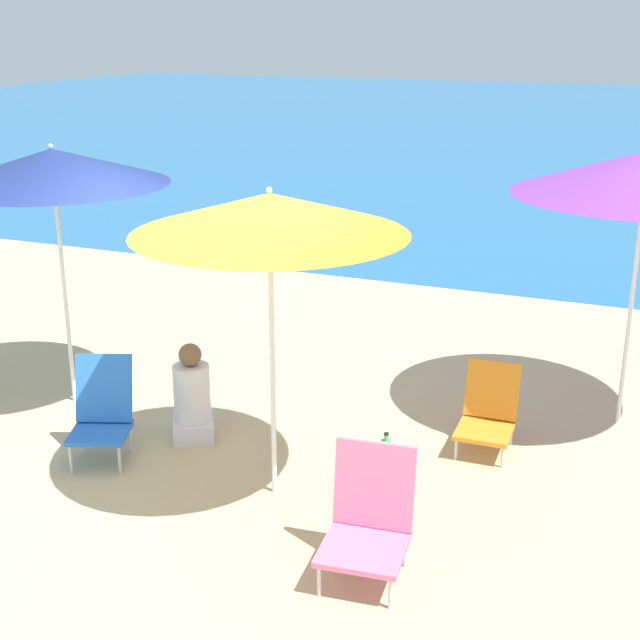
% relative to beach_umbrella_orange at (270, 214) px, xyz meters
% --- Properties ---
extents(ground_plane, '(60.00, 60.00, 0.00)m').
position_rel_beach_umbrella_orange_xyz_m(ground_plane, '(-0.60, -0.17, -2.05)').
color(ground_plane, '#C6B284').
extents(sea_water, '(60.00, 40.00, 0.01)m').
position_rel_beach_umbrella_orange_xyz_m(sea_water, '(-0.60, 25.52, -2.05)').
color(sea_water, '#23669E').
rests_on(sea_water, ground).
extents(beach_umbrella_orange, '(1.87, 1.87, 2.23)m').
position_rel_beach_umbrella_orange_xyz_m(beach_umbrella_orange, '(0.00, 0.00, 0.00)').
color(beach_umbrella_orange, white).
rests_on(beach_umbrella_orange, ground).
extents(beach_umbrella_navy, '(1.93, 1.93, 2.29)m').
position_rel_beach_umbrella_orange_xyz_m(beach_umbrella_navy, '(-2.36, 0.80, 0.05)').
color(beach_umbrella_navy, white).
rests_on(beach_umbrella_navy, ground).
extents(beach_chair_orange, '(0.44, 0.58, 0.67)m').
position_rel_beach_umbrella_orange_xyz_m(beach_chair_orange, '(1.27, 1.31, -1.74)').
color(beach_chair_orange, silver).
rests_on(beach_chair_orange, ground).
extents(beach_chair_pink, '(0.56, 0.62, 0.80)m').
position_rel_beach_umbrella_orange_xyz_m(beach_chair_pink, '(0.95, -0.65, -1.68)').
color(beach_chair_pink, silver).
rests_on(beach_chair_pink, ground).
extents(beach_chair_blue, '(0.59, 0.63, 0.80)m').
position_rel_beach_umbrella_orange_xyz_m(beach_chair_blue, '(-1.47, -0.00, -1.65)').
color(beach_chair_blue, silver).
rests_on(beach_chair_blue, ground).
extents(person_seated_near, '(0.48, 0.50, 0.81)m').
position_rel_beach_umbrella_orange_xyz_m(person_seated_near, '(-1.00, 0.56, -1.72)').
color(person_seated_near, silver).
rests_on(person_seated_near, ground).
extents(water_bottle, '(0.08, 0.08, 0.22)m').
position_rel_beach_umbrella_orange_xyz_m(water_bottle, '(0.59, 0.80, -1.97)').
color(water_bottle, '#4CB266').
rests_on(water_bottle, ground).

